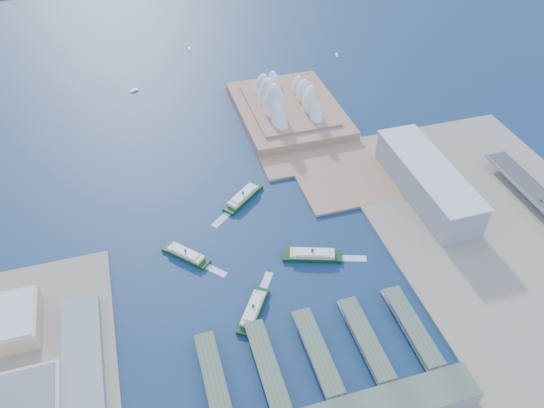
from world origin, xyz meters
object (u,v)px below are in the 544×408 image
object	(u,v)px
ferry_b	(243,196)
ferry_a	(186,253)
car_c	(541,200)
opera_house	(289,93)
ferry_c	(253,309)
toaster_building	(427,181)
ferry_d	(312,253)

from	to	relation	value
ferry_b	ferry_a	bearing A→B (deg)	-87.65
car_c	ferry_a	bearing A→B (deg)	-6.38
car_c	opera_house	bearing A→B (deg)	-53.40
ferry_c	ferry_a	bearing A→B (deg)	-27.72
ferry_a	car_c	distance (m)	366.81
ferry_b	toaster_building	bearing A→B (deg)	35.41
ferry_b	ferry_d	bearing A→B (deg)	-17.33
ferry_c	ferry_d	world-z (taller)	ferry_d
ferry_d	car_c	world-z (taller)	car_c
opera_house	ferry_b	distance (m)	182.29
opera_house	ferry_b	size ratio (longest dim) A/B	3.23
ferry_c	ferry_d	xyz separation A→B (m)	(70.79, 46.64, 0.43)
ferry_b	car_c	distance (m)	310.38
ferry_d	toaster_building	bearing A→B (deg)	-52.07
toaster_building	ferry_b	xyz separation A→B (m)	(-190.09, 50.01, -15.23)
toaster_building	ferry_b	size ratio (longest dim) A/B	2.78
ferry_c	opera_house	bearing A→B (deg)	-79.63
toaster_building	car_c	distance (m)	116.19
ferry_c	ferry_b	bearing A→B (deg)	-67.20
ferry_b	opera_house	bearing A→B (deg)	106.44
ferry_a	car_c	bearing A→B (deg)	-48.79
ferry_b	ferry_c	world-z (taller)	ferry_b
opera_house	ferry_d	xyz separation A→B (m)	(-57.85, -251.89, -26.67)
toaster_building	ferry_c	world-z (taller)	toaster_building
ferry_b	car_c	xyz separation A→B (m)	(291.09, -107.23, 10.18)
ferry_c	ferry_d	distance (m)	84.78
toaster_building	opera_house	bearing A→B (deg)	114.23
opera_house	ferry_a	distance (m)	278.67
ferry_a	ferry_b	world-z (taller)	ferry_b
toaster_building	ferry_d	xyz separation A→B (m)	(-147.85, -51.89, -15.17)
toaster_building	ferry_a	bearing A→B (deg)	-176.42
ferry_b	ferry_c	size ratio (longest dim) A/B	1.08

